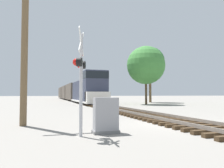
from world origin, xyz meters
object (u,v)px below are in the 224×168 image
at_px(relay_cabinet, 106,116).
at_px(tree_far_right, 146,65).
at_px(freight_train, 72,92).
at_px(utility_pole, 25,39).
at_px(tree_mid_background, 150,62).
at_px(crossing_signal_near, 80,70).

height_order(relay_cabinet, tree_far_right, tree_far_right).
distance_m(freight_train, tree_far_right, 26.20).
distance_m(freight_train, utility_pole, 43.66).
height_order(utility_pole, tree_far_right, tree_far_right).
distance_m(freight_train, relay_cabinet, 46.25).
height_order(tree_far_right, tree_mid_background, tree_mid_background).
xyz_separation_m(crossing_signal_near, tree_mid_background, (17.50, 28.61, 5.21)).
bearing_deg(crossing_signal_near, freight_train, -166.81).
height_order(relay_cabinet, utility_pole, utility_pole).
bearing_deg(tree_far_right, utility_pole, -130.13).
height_order(relay_cabinet, tree_mid_background, tree_mid_background).
height_order(freight_train, crossing_signal_near, freight_train).
xyz_separation_m(freight_train, tree_mid_background, (12.21, -17.76, 5.55)).
bearing_deg(utility_pole, relay_cabinet, -43.63).
bearing_deg(relay_cabinet, tree_far_right, 60.24).
xyz_separation_m(freight_train, relay_cabinet, (-4.25, -46.03, -1.34)).
distance_m(tree_far_right, tree_mid_background, 8.27).
distance_m(relay_cabinet, utility_pole, 5.63).
bearing_deg(tree_mid_background, freight_train, 124.50).
height_order(utility_pole, tree_mid_background, tree_mid_background).
bearing_deg(relay_cabinet, tree_mid_background, 59.80).
relative_size(relay_cabinet, utility_pole, 0.17).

